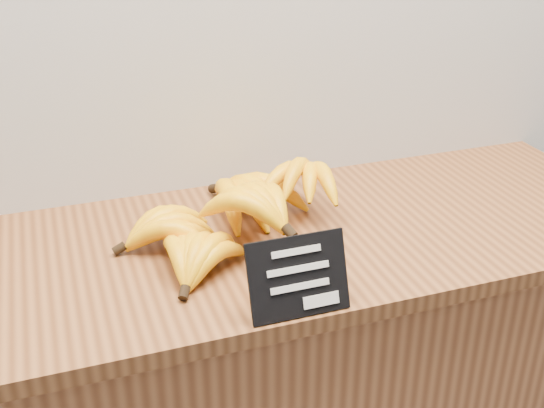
# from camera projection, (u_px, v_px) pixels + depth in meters

# --- Properties ---
(counter_top) EXTENTS (1.53, 0.54, 0.03)m
(counter_top) POSITION_uv_depth(u_px,v_px,m) (263.00, 243.00, 1.27)
(counter_top) COLOR brown
(counter_top) RESTS_ON counter
(chalkboard_sign) EXTENTS (0.16, 0.05, 0.12)m
(chalkboard_sign) POSITION_uv_depth(u_px,v_px,m) (298.00, 277.00, 1.03)
(chalkboard_sign) COLOR black
(chalkboard_sign) RESTS_ON counter_top
(banana_pile) EXTENTS (0.48, 0.36, 0.12)m
(banana_pile) POSITION_uv_depth(u_px,v_px,m) (239.00, 209.00, 1.25)
(banana_pile) COLOR #FFBA0A
(banana_pile) RESTS_ON counter_top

